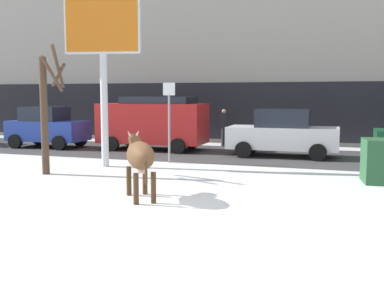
{
  "coord_description": "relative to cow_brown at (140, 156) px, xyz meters",
  "views": [
    {
      "loc": [
        3.34,
        -9.22,
        2.41
      ],
      "look_at": [
        -0.57,
        2.36,
        1.1
      ],
      "focal_mm": 43.3,
      "sensor_mm": 36.0,
      "label": 1
    }
  ],
  "objects": [
    {
      "name": "ground_plane",
      "position": [
        1.19,
        -0.41,
        -0.99
      ],
      "size": [
        120.0,
        120.0,
        0.0
      ],
      "primitive_type": "plane",
      "color": "white"
    },
    {
      "name": "car_blue_hatchback",
      "position": [
        -8.49,
        8.21,
        -0.07
      ],
      "size": [
        3.54,
        1.98,
        1.86
      ],
      "color": "#233D9E",
      "rests_on": "ground"
    },
    {
      "name": "building_facade",
      "position": [
        1.19,
        15.68,
        5.49
      ],
      "size": [
        44.0,
        6.1,
        13.0
      ],
      "color": "gray",
      "rests_on": "ground"
    },
    {
      "name": "pedestrian_near_billboard",
      "position": [
        -0.97,
        11.26,
        -0.11
      ],
      "size": [
        0.36,
        0.24,
        1.73
      ],
      "color": "#282833",
      "rests_on": "ground"
    },
    {
      "name": "street_sign",
      "position": [
        -1.45,
        5.52,
        0.68
      ],
      "size": [
        0.44,
        0.08,
        2.82
      ],
      "color": "gray",
      "rests_on": "ground"
    },
    {
      "name": "car_white_sedan",
      "position": [
        2.14,
        8.42,
        -0.09
      ],
      "size": [
        4.24,
        2.05,
        1.84
      ],
      "color": "white",
      "rests_on": "ground"
    },
    {
      "name": "bare_tree_right_lot",
      "position": [
        -4.07,
        2.14,
        1.01
      ],
      "size": [
        0.89,
        1.21,
        3.85
      ],
      "color": "#4C3828",
      "rests_on": "ground"
    },
    {
      "name": "road_strip",
      "position": [
        1.19,
        8.44,
        -0.99
      ],
      "size": [
        60.0,
        5.6,
        0.01
      ],
      "primitive_type": "cube",
      "color": "#423F3F",
      "rests_on": "ground"
    },
    {
      "name": "pedestrian_by_cars",
      "position": [
        -7.54,
        11.26,
        -0.11
      ],
      "size": [
        0.36,
        0.24,
        1.73
      ],
      "color": "#282833",
      "rests_on": "ground"
    },
    {
      "name": "car_red_van",
      "position": [
        -3.5,
        8.82,
        0.25
      ],
      "size": [
        4.64,
        2.2,
        2.32
      ],
      "color": "red",
      "rests_on": "ground"
    },
    {
      "name": "billboard",
      "position": [
        -3.17,
        4.01,
        3.32
      ],
      "size": [
        2.5,
        0.74,
        5.56
      ],
      "color": "silver",
      "rests_on": "ground"
    },
    {
      "name": "cow_brown",
      "position": [
        0.0,
        0.0,
        0.0
      ],
      "size": [
        1.44,
        1.78,
        1.54
      ],
      "color": "brown",
      "rests_on": "ground"
    }
  ]
}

